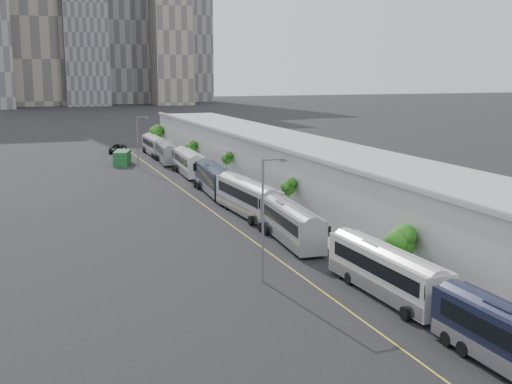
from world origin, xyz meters
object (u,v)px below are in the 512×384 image
shipping_container (122,158)px  suv (118,149)px  bus_2 (386,276)px  bus_4 (248,200)px  bus_5 (214,181)px  bus_7 (166,154)px  bus_6 (189,165)px  bus_8 (154,147)px  street_lamp_far (139,139)px  bus_3 (291,226)px  street_lamp_near (265,212)px

shipping_container → suv: (1.52, 16.62, -0.35)m
suv → shipping_container: bearing=-78.0°
bus_2 → bus_4: (-0.60, 28.74, 0.15)m
bus_5 → suv: bus_5 is taller
bus_2 → bus_7: size_ratio=1.00×
bus_5 → bus_6: (0.63, 16.29, 0.00)m
bus_5 → bus_6: size_ratio=1.00×
bus_7 → shipping_container: size_ratio=2.12×
bus_6 → bus_8: bus_6 is taller
bus_2 → bus_8: size_ratio=0.99×
bus_8 → street_lamp_far: street_lamp_far is taller
shipping_container → suv: size_ratio=0.96×
bus_5 → street_lamp_far: 26.64m
bus_2 → bus_3: 16.13m
bus_7 → bus_5: bearing=-85.3°
bus_3 → bus_4: bus_4 is taller
bus_7 → bus_2: bearing=-84.6°
bus_5 → bus_6: 16.31m
bus_4 → bus_2: bearing=-91.5°
shipping_container → bus_8: bearing=71.5°
bus_7 → shipping_container: bus_7 is taller
bus_8 → street_lamp_near: (-6.88, -79.36, 3.96)m
bus_2 → suv: 91.02m
bus_2 → bus_4: size_ratio=0.91×
bus_4 → shipping_container: size_ratio=2.32×
bus_5 → bus_7: size_ratio=1.05×
bus_4 → suv: (-5.94, 62.05, -0.83)m
bus_4 → bus_5: bus_4 is taller
bus_3 → bus_5: bearing=93.9°
bus_2 → bus_5: size_ratio=0.95×
bus_4 → bus_7: bus_4 is taller
bus_3 → suv: 74.90m
bus_4 → bus_6: (0.71, 30.27, -0.08)m
bus_3 → bus_6: bearing=93.2°
bus_6 → street_lamp_far: size_ratio=1.53×
bus_4 → street_lamp_far: 40.33m
bus_7 → street_lamp_near: size_ratio=1.31×
bus_3 → shipping_container: size_ratio=2.14×
bus_2 → bus_6: bus_6 is taller
street_lamp_near → shipping_container: (-0.97, 68.09, -4.31)m
bus_5 → bus_4: bearing=-86.2°
bus_2 → bus_4: bus_4 is taller
street_lamp_far → bus_3: bearing=-84.2°
bus_8 → shipping_container: bearing=-124.5°
street_lamp_far → suv: (-0.53, 22.22, -4.16)m
bus_4 → bus_6: size_ratio=1.05×
bus_5 → shipping_container: (-7.53, 31.45, -0.40)m
bus_5 → street_lamp_near: bearing=-96.0°
shipping_container → bus_7: bearing=12.9°
bus_5 → bus_8: size_ratio=1.04×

